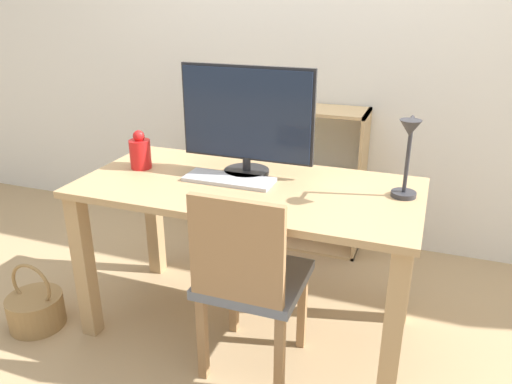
{
  "coord_description": "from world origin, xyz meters",
  "views": [
    {
      "loc": [
        0.71,
        -1.84,
        1.48
      ],
      "look_at": [
        0.0,
        0.1,
        0.65
      ],
      "focal_mm": 35.0,
      "sensor_mm": 36.0,
      "label": 1
    }
  ],
  "objects_px": {
    "monitor": "(246,117)",
    "chair": "(249,278)",
    "keyboard": "(229,179)",
    "desk_lamp": "(408,152)",
    "bookshelf": "(255,175)",
    "basket": "(36,309)",
    "vase": "(140,152)"
  },
  "relations": [
    {
      "from": "monitor",
      "to": "chair",
      "type": "relative_size",
      "value": 0.73
    },
    {
      "from": "bookshelf",
      "to": "chair",
      "type": "bearing_deg",
      "value": -70.79
    },
    {
      "from": "vase",
      "to": "chair",
      "type": "bearing_deg",
      "value": -25.63
    },
    {
      "from": "desk_lamp",
      "to": "chair",
      "type": "distance_m",
      "value": 0.77
    },
    {
      "from": "monitor",
      "to": "bookshelf",
      "type": "relative_size",
      "value": 0.62
    },
    {
      "from": "chair",
      "to": "bookshelf",
      "type": "distance_m",
      "value": 1.27
    },
    {
      "from": "desk_lamp",
      "to": "monitor",
      "type": "bearing_deg",
      "value": 171.58
    },
    {
      "from": "bookshelf",
      "to": "basket",
      "type": "xyz_separation_m",
      "value": [
        -0.64,
        -1.26,
        -0.33
      ]
    },
    {
      "from": "desk_lamp",
      "to": "basket",
      "type": "distance_m",
      "value": 1.83
    },
    {
      "from": "monitor",
      "to": "vase",
      "type": "bearing_deg",
      "value": -167.9
    },
    {
      "from": "basket",
      "to": "desk_lamp",
      "type": "bearing_deg",
      "value": 13.44
    },
    {
      "from": "monitor",
      "to": "bookshelf",
      "type": "distance_m",
      "value": 0.99
    },
    {
      "from": "chair",
      "to": "desk_lamp",
      "type": "bearing_deg",
      "value": 22.64
    },
    {
      "from": "keyboard",
      "to": "basket",
      "type": "distance_m",
      "value": 1.13
    },
    {
      "from": "keyboard",
      "to": "basket",
      "type": "bearing_deg",
      "value": -157.53
    },
    {
      "from": "desk_lamp",
      "to": "chair",
      "type": "height_order",
      "value": "desk_lamp"
    },
    {
      "from": "chair",
      "to": "basket",
      "type": "distance_m",
      "value": 1.12
    },
    {
      "from": "desk_lamp",
      "to": "basket",
      "type": "height_order",
      "value": "desk_lamp"
    },
    {
      "from": "keyboard",
      "to": "chair",
      "type": "bearing_deg",
      "value": -55.45
    },
    {
      "from": "desk_lamp",
      "to": "bookshelf",
      "type": "relative_size",
      "value": 0.35
    },
    {
      "from": "monitor",
      "to": "desk_lamp",
      "type": "bearing_deg",
      "value": -8.42
    },
    {
      "from": "keyboard",
      "to": "desk_lamp",
      "type": "relative_size",
      "value": 1.16
    },
    {
      "from": "chair",
      "to": "keyboard",
      "type": "bearing_deg",
      "value": 116.04
    },
    {
      "from": "vase",
      "to": "bookshelf",
      "type": "relative_size",
      "value": 0.18
    },
    {
      "from": "monitor",
      "to": "keyboard",
      "type": "height_order",
      "value": "monitor"
    },
    {
      "from": "vase",
      "to": "basket",
      "type": "distance_m",
      "value": 0.9
    },
    {
      "from": "keyboard",
      "to": "bookshelf",
      "type": "height_order",
      "value": "bookshelf"
    },
    {
      "from": "bookshelf",
      "to": "monitor",
      "type": "bearing_deg",
      "value": -72.24
    },
    {
      "from": "desk_lamp",
      "to": "vase",
      "type": "bearing_deg",
      "value": -179.9
    },
    {
      "from": "vase",
      "to": "bookshelf",
      "type": "distance_m",
      "value": 0.99
    },
    {
      "from": "keyboard",
      "to": "chair",
      "type": "relative_size",
      "value": 0.47
    },
    {
      "from": "monitor",
      "to": "bookshelf",
      "type": "xyz_separation_m",
      "value": [
        -0.25,
        0.78,
        -0.56
      ]
    }
  ]
}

